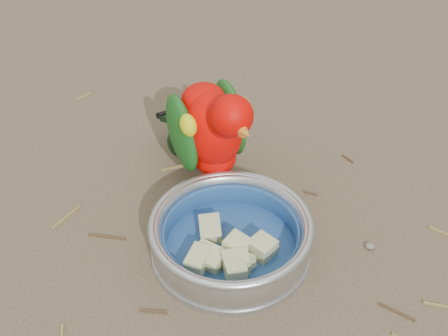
# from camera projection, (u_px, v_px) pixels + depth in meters

# --- Properties ---
(ground) EXTENTS (60.00, 60.00, 0.00)m
(ground) POSITION_uv_depth(u_px,v_px,m) (207.00, 280.00, 0.85)
(ground) COLOR brown
(food_bowl) EXTENTS (0.22, 0.22, 0.02)m
(food_bowl) POSITION_uv_depth(u_px,v_px,m) (231.00, 249.00, 0.88)
(food_bowl) COLOR #B2B2BA
(food_bowl) RESTS_ON ground
(bowl_wall) EXTENTS (0.22, 0.22, 0.04)m
(bowl_wall) POSITION_uv_depth(u_px,v_px,m) (231.00, 234.00, 0.86)
(bowl_wall) COLOR #B2B2BA
(bowl_wall) RESTS_ON food_bowl
(fruit_wedges) EXTENTS (0.13, 0.13, 0.03)m
(fruit_wedges) POSITION_uv_depth(u_px,v_px,m) (231.00, 238.00, 0.87)
(fruit_wedges) COLOR #BFBB85
(fruit_wedges) RESTS_ON food_bowl
(lory_parrot) EXTENTS (0.24, 0.25, 0.19)m
(lory_parrot) POSITION_uv_depth(u_px,v_px,m) (212.00, 137.00, 0.94)
(lory_parrot) COLOR #D00400
(lory_parrot) RESTS_ON ground
(ground_debris) EXTENTS (0.90, 0.80, 0.01)m
(ground_debris) POSITION_uv_depth(u_px,v_px,m) (249.00, 234.00, 0.91)
(ground_debris) COLOR olive
(ground_debris) RESTS_ON ground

